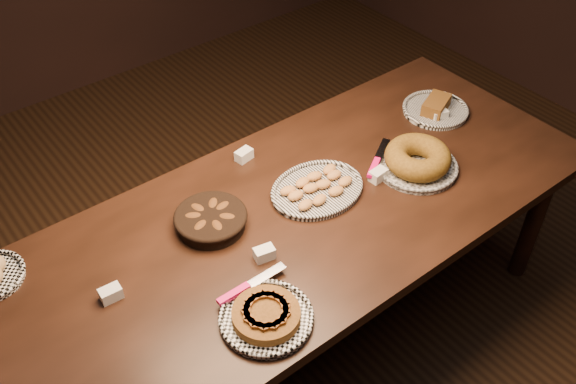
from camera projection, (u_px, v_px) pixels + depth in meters
ground at (298, 332)px, 2.89m from camera, size 5.00×5.00×0.00m
buffet_table at (299, 225)px, 2.44m from camera, size 2.40×1.00×0.75m
apple_tart_plate at (266, 316)px, 2.00m from camera, size 0.32×0.30×0.06m
madeleine_platter at (317, 189)px, 2.46m from camera, size 0.38×0.31×0.04m
bundt_cake_plate at (417, 160)px, 2.55m from camera, size 0.38×0.37×0.10m
croissant_basket at (211, 219)px, 2.30m from camera, size 0.32×0.32×0.07m
loaf_plate at (436, 108)px, 2.86m from camera, size 0.29×0.29×0.07m
tent_cards at (298, 191)px, 2.44m from camera, size 1.67×0.54×0.04m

